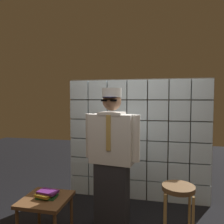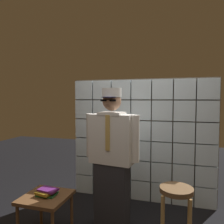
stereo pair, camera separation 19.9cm
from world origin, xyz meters
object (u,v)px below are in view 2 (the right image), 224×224
Objects in this scene: standing_person at (112,157)px; book_stack at (47,192)px; side_table at (46,201)px; bar_stool at (176,205)px.

book_stack is at bearing -143.11° from standing_person.
bar_stool is at bearing 4.18° from side_table.
bar_stool reaches higher than book_stack.
standing_person is 7.07× the size of book_stack.
standing_person is 0.93m from side_table.
bar_stool is at bearing 3.80° from book_stack.
standing_person is 2.39× the size of bar_stool.
side_table is 2.07× the size of book_stack.
side_table is (-1.47, -0.11, -0.10)m from bar_stool.
standing_person is 0.90m from bar_stool.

